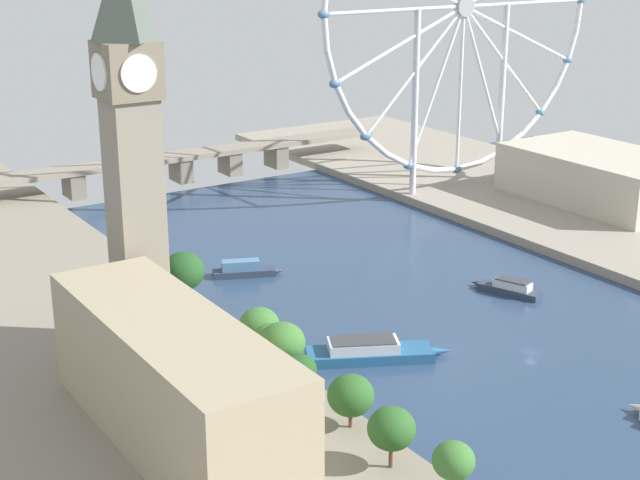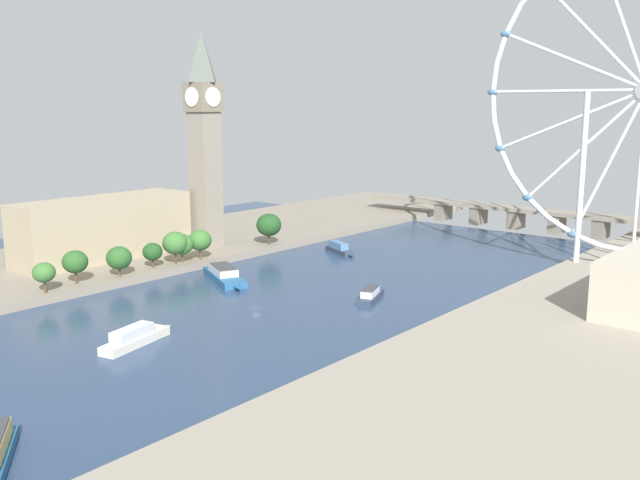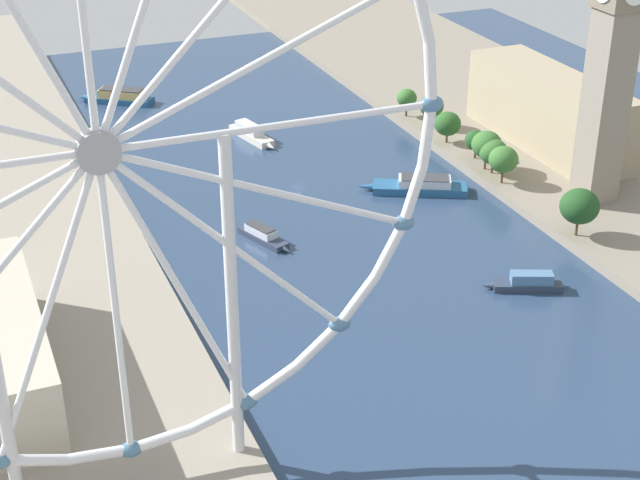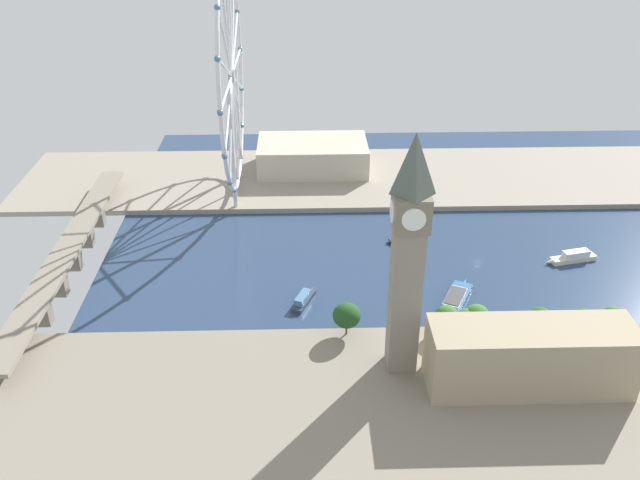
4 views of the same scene
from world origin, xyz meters
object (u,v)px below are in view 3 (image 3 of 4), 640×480
object	(u,v)px
tour_boat_1	(419,186)
tour_boat_2	(252,133)
ferris_wheel	(98,155)
clock_tower	(613,46)
tour_boat_3	(528,283)
tour_boat_0	(263,235)
tour_boat_4	(120,97)
parliament_block	(549,110)

from	to	relation	value
tour_boat_1	tour_boat_2	xyz separation A→B (m)	(35.67, -66.26, 0.05)
ferris_wheel	tour_boat_2	world-z (taller)	ferris_wheel
clock_tower	tour_boat_1	world-z (taller)	clock_tower
tour_boat_1	tour_boat_3	size ratio (longest dim) A/B	1.63
ferris_wheel	clock_tower	bearing A→B (deg)	-155.38
tour_boat_2	tour_boat_0	bearing A→B (deg)	-29.23
clock_tower	tour_boat_0	xyz separation A→B (m)	(104.44, -17.15, -50.59)
clock_tower	tour_boat_1	bearing A→B (deg)	-34.51
tour_boat_0	tour_boat_1	bearing A→B (deg)	82.67
clock_tower	tour_boat_0	bearing A→B (deg)	-9.32
tour_boat_0	tour_boat_4	size ratio (longest dim) A/B	0.72
tour_boat_1	tour_boat_4	xyz separation A→B (m)	(72.38, -125.88, 0.36)
tour_boat_3	tour_boat_1	bearing A→B (deg)	-69.36
clock_tower	ferris_wheel	size ratio (longest dim) A/B	0.72
tour_boat_0	tour_boat_1	size ratio (longest dim) A/B	0.62
tour_boat_0	tour_boat_3	xyz separation A→B (m)	(-56.58, 54.18, 0.27)
ferris_wheel	tour_boat_3	bearing A→B (deg)	-161.86
clock_tower	parliament_block	distance (m)	59.61
tour_boat_1	parliament_block	bearing A→B (deg)	-139.84
tour_boat_0	tour_boat_3	distance (m)	78.34
ferris_wheel	tour_boat_1	size ratio (longest dim) A/B	3.83
parliament_block	tour_boat_2	xyz separation A→B (m)	(93.67, -52.03, -13.66)
parliament_block	ferris_wheel	bearing A→B (deg)	34.31
tour_boat_0	tour_boat_2	distance (m)	83.61
clock_tower	tour_boat_1	distance (m)	74.44
ferris_wheel	tour_boat_3	world-z (taller)	ferris_wheel
parliament_block	tour_boat_2	size ratio (longest dim) A/B	2.69
clock_tower	parliament_block	bearing A→B (deg)	-105.67
ferris_wheel	tour_boat_3	distance (m)	139.98
tour_boat_3	tour_boat_4	xyz separation A→B (m)	(69.78, -194.05, 0.46)
clock_tower	tour_boat_2	xyz separation A→B (m)	(80.94, -97.39, -50.17)
clock_tower	tour_boat_2	bearing A→B (deg)	-50.27
tour_boat_4	tour_boat_2	bearing A→B (deg)	156.47
parliament_block	tour_boat_2	distance (m)	108.01
ferris_wheel	tour_boat_2	xyz separation A→B (m)	(-82.60, -172.33, -68.96)
tour_boat_2	tour_boat_4	distance (m)	70.02
ferris_wheel	tour_boat_0	xyz separation A→B (m)	(-59.10, -92.10, -69.37)
tour_boat_0	tour_boat_3	bearing A→B (deg)	25.62
ferris_wheel	tour_boat_4	distance (m)	246.22
ferris_wheel	tour_boat_2	size ratio (longest dim) A/B	4.77
tour_boat_3	parliament_block	bearing A→B (deg)	-103.51
clock_tower	tour_boat_2	size ratio (longest dim) A/B	3.42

